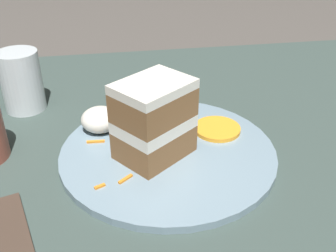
# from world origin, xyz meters

# --- Properties ---
(ground_plane) EXTENTS (6.00, 6.00, 0.00)m
(ground_plane) POSITION_xyz_m (0.00, 0.00, 0.00)
(ground_plane) COLOR #4C4742
(ground_plane) RESTS_ON ground
(dining_table) EXTENTS (1.29, 0.90, 0.02)m
(dining_table) POSITION_xyz_m (0.00, 0.00, 0.01)
(dining_table) COLOR #384742
(dining_table) RESTS_ON ground
(plate) EXTENTS (0.30, 0.30, 0.01)m
(plate) POSITION_xyz_m (0.03, 0.02, 0.03)
(plate) COLOR gray
(plate) RESTS_ON dining_table
(cake_slice) EXTENTS (0.12, 0.12, 0.11)m
(cake_slice) POSITION_xyz_m (0.01, 0.01, 0.09)
(cake_slice) COLOR brown
(cake_slice) RESTS_ON plate
(cream_dollop) EXTENTS (0.06, 0.05, 0.04)m
(cream_dollop) POSITION_xyz_m (-0.06, 0.08, 0.05)
(cream_dollop) COLOR white
(cream_dollop) RESTS_ON plate
(orange_garnish) EXTENTS (0.07, 0.07, 0.01)m
(orange_garnish) POSITION_xyz_m (0.11, 0.05, 0.03)
(orange_garnish) COLOR orange
(orange_garnish) RESTS_ON plate
(carrot_shreds_scatter) EXTENTS (0.11, 0.17, 0.00)m
(carrot_shreds_scatter) POSITION_xyz_m (-0.04, 0.02, 0.03)
(carrot_shreds_scatter) COLOR orange
(carrot_shreds_scatter) RESTS_ON plate
(drinking_glass) EXTENTS (0.07, 0.07, 0.10)m
(drinking_glass) POSITION_xyz_m (-0.19, 0.20, 0.06)
(drinking_glass) COLOR silver
(drinking_glass) RESTS_ON dining_table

